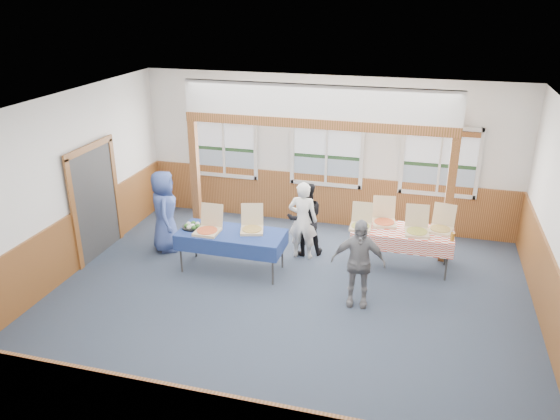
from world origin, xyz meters
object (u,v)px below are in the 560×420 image
object	(u,v)px
table_left	(231,235)
woman_black	(305,219)
person_grey	(358,263)
table_right	(403,233)
woman_white	(303,220)
man_blue	(164,211)

from	to	relation	value
table_left	woman_black	distance (m)	1.52
table_left	person_grey	distance (m)	2.41
woman_black	person_grey	world-z (taller)	person_grey
table_right	woman_white	bearing A→B (deg)	-162.18
table_right	person_grey	bearing A→B (deg)	-96.88
woman_white	person_grey	bearing A→B (deg)	131.00
woman_black	table_left	bearing A→B (deg)	22.39
woman_white	person_grey	distance (m)	1.86
woman_white	man_blue	bearing A→B (deg)	7.65
woman_black	person_grey	size ratio (longest dim) A/B	0.97
woman_black	person_grey	xyz separation A→B (m)	(1.22, -1.57, 0.02)
woman_black	man_blue	size ratio (longest dim) A/B	0.90
table_left	woman_white	size ratio (longest dim) A/B	1.35
table_left	table_right	xyz separation A→B (m)	(2.96, 0.92, -0.00)
table_left	woman_black	size ratio (longest dim) A/B	1.41
woman_white	man_blue	world-z (taller)	man_blue
woman_white	man_blue	size ratio (longest dim) A/B	0.94
table_right	person_grey	world-z (taller)	person_grey
person_grey	table_right	bearing A→B (deg)	62.92
table_left	man_blue	world-z (taller)	man_blue
table_left	woman_black	world-z (taller)	woman_black
table_right	man_blue	bearing A→B (deg)	-158.72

